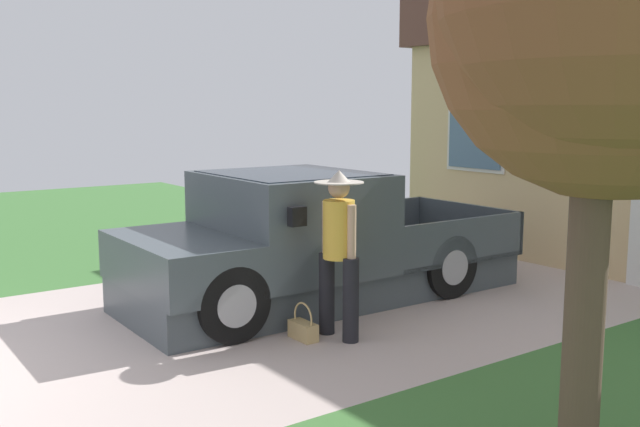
{
  "coord_description": "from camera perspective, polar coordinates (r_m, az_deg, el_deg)",
  "views": [
    {
      "loc": [
        6.93,
        -0.31,
        2.38
      ],
      "look_at": [
        0.74,
        4.16,
        1.25
      ],
      "focal_mm": 40.72,
      "sensor_mm": 36.0,
      "label": 1
    }
  ],
  "objects": [
    {
      "name": "handbag",
      "position": [
        7.56,
        -1.34,
        -9.02
      ],
      "size": [
        0.35,
        0.15,
        0.39
      ],
      "color": "tan",
      "rests_on": "ground"
    },
    {
      "name": "pickup_truck",
      "position": [
        8.85,
        -1.64,
        -2.52
      ],
      "size": [
        2.2,
        5.07,
        1.6
      ],
      "rotation": [
        0.0,
        0.0,
        3.13
      ],
      "color": "#444D53",
      "rests_on": "ground"
    },
    {
      "name": "person_with_hat",
      "position": [
        7.42,
        1.48,
        -2.55
      ],
      "size": [
        0.53,
        0.51,
        1.75
      ],
      "rotation": [
        0.0,
        0.0,
        3.24
      ],
      "color": "black",
      "rests_on": "ground"
    }
  ]
}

